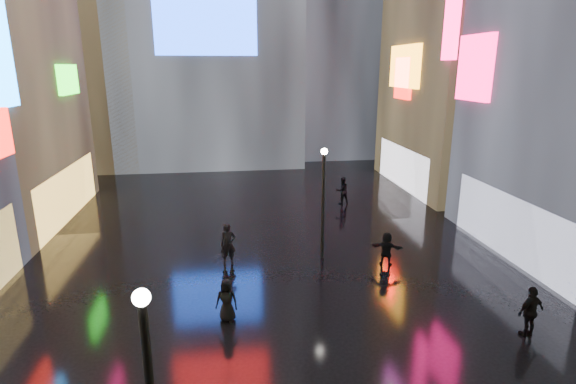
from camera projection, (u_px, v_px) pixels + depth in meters
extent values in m
plane|color=black|center=(266.00, 245.00, 22.48)|extent=(140.00, 140.00, 0.00)
cube|color=#FFC659|center=(68.00, 193.00, 26.31)|extent=(0.20, 10.00, 3.00)
cube|color=#22FF1C|center=(68.00, 80.00, 26.36)|extent=(0.25, 3.00, 1.71)
cube|color=white|center=(511.00, 227.00, 20.71)|extent=(0.20, 9.00, 3.00)
cube|color=#FF0C58|center=(475.00, 68.00, 22.70)|extent=(0.25, 2.99, 3.26)
cube|color=white|center=(403.00, 167.00, 33.11)|extent=(0.20, 9.00, 3.00)
cube|color=orange|center=(405.00, 66.00, 31.45)|extent=(0.25, 4.92, 2.91)
cube|color=#FF150C|center=(403.00, 78.00, 31.78)|extent=(0.25, 2.63, 2.87)
cube|color=#194CFF|center=(205.00, 22.00, 34.97)|extent=(8.00, 0.20, 5.00)
cube|color=black|center=(76.00, 14.00, 38.09)|extent=(10.00, 10.00, 26.00)
sphere|color=white|center=(141.00, 298.00, 7.23)|extent=(0.30, 0.30, 0.30)
cylinder|color=black|center=(323.00, 207.00, 20.39)|extent=(0.16, 0.16, 5.00)
sphere|color=white|center=(324.00, 151.00, 19.70)|extent=(0.30, 0.30, 0.30)
imported|color=black|center=(531.00, 311.00, 14.75)|extent=(1.10, 0.65, 1.76)
imported|color=black|center=(227.00, 300.00, 15.64)|extent=(0.87, 0.68, 1.57)
imported|color=black|center=(386.00, 249.00, 20.07)|extent=(1.51, 1.01, 1.56)
imported|color=black|center=(228.00, 244.00, 20.10)|extent=(0.78, 0.59, 1.92)
imported|color=black|center=(342.00, 191.00, 29.13)|extent=(0.96, 0.80, 1.77)
imported|color=black|center=(225.00, 267.00, 15.30)|extent=(1.22, 1.20, 0.95)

